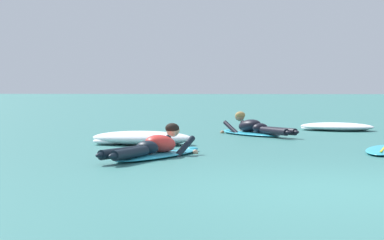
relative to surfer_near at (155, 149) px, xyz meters
name	(u,v)px	position (x,y,z in m)	size (l,w,h in m)	color
ground_plane	(291,130)	(2.42, 6.74, -0.14)	(120.00, 120.00, 0.00)	#387A75
surfer_near	(155,149)	(0.00, 0.00, 0.00)	(1.43, 2.54, 0.54)	#2DB2D1
surfer_far	(254,129)	(1.54, 4.92, 0.00)	(1.74, 2.28, 0.54)	#2DB2D1
drifting_surfboard	(384,150)	(3.57, 1.21, -0.10)	(1.01, 1.97, 0.16)	#2DB2D1
whitewater_front	(142,138)	(-0.50, 2.35, -0.02)	(1.92, 1.15, 0.25)	white
whitewater_mid_left	(337,127)	(3.50, 6.71, -0.05)	(2.01, 1.65, 0.19)	white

